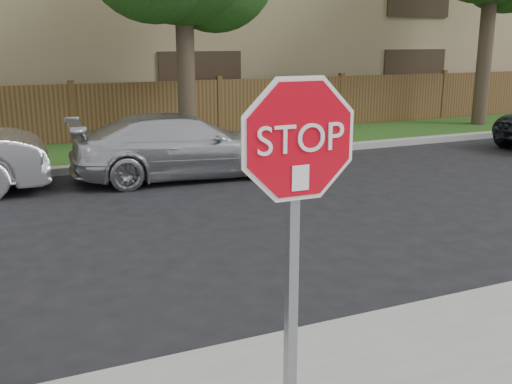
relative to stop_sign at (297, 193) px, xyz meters
name	(u,v)px	position (x,y,z in m)	size (l,w,h in m)	color
ground	(255,347)	(0.39, 1.48, -1.83)	(90.00, 90.00, 0.00)	black
far_curb	(97,168)	(0.39, 9.63, -1.75)	(70.00, 0.30, 0.15)	gray
grass_strip	(85,155)	(0.39, 11.28, -1.77)	(70.00, 3.00, 0.12)	#1E4714
fence	(73,116)	(0.39, 12.88, -1.03)	(70.00, 0.12, 1.60)	#4D2F1B
apartment_building	(43,13)	(0.39, 18.48, 1.70)	(35.20, 9.20, 7.20)	tan
stop_sign	(297,193)	(0.00, 0.00, 0.00)	(1.01, 0.13, 2.55)	gray
sedan_right	(184,146)	(1.90, 8.33, -1.19)	(1.79, 4.41, 1.28)	#B7B8BF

